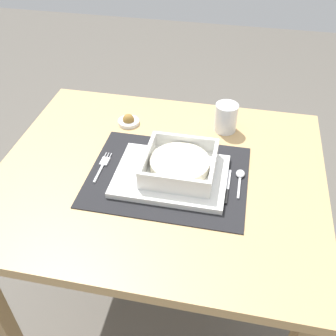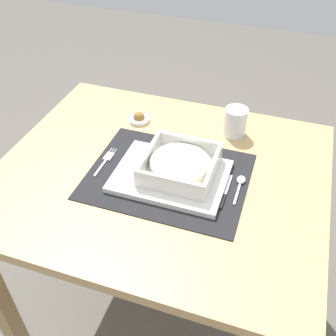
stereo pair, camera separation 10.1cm
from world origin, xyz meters
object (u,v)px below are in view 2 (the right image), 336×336
Objects in this scene: spoon at (240,183)px; condiment_saucer at (139,118)px; butter_knife at (224,193)px; porridge_bowl at (180,166)px; fork at (106,160)px; drinking_glass at (235,123)px; dining_table at (161,197)px; bread_knife at (218,183)px.

condiment_saucer is (-0.37, 0.20, 0.00)m from spoon.
porridge_bowl is at bearing 162.40° from butter_knife.
drinking_glass is at bearing 36.88° from fork.
fork is at bearing 171.16° from butter_knife.
butter_knife is at bearing -13.35° from porridge_bowl.
porridge_bowl is 0.30m from condiment_saucer.
butter_knife is at bearing -5.70° from fork.
condiment_saucer is at bearing 133.51° from porridge_bowl.
condiment_saucer is (-0.15, 0.21, 0.11)m from dining_table.
butter_knife is (-0.03, -0.05, -0.00)m from spoon.
fork is (-0.22, -0.00, -0.03)m from porridge_bowl.
fork is 0.98× the size of butter_knife.
porridge_bowl is 0.17m from spoon.
fork is at bearing -177.12° from dining_table.
spoon is at bearing 54.12° from butter_knife.
bread_knife is at bearing 0.95° from porridge_bowl.
fork is at bearing -177.46° from spoon.
bread_knife is at bearing 121.62° from butter_knife.
drinking_glass is (-0.06, 0.22, 0.03)m from spoon.
porridge_bowl reaches higher than condiment_saucer.
butter_knife is 0.04m from bread_knife.
condiment_saucer is at bearing 85.80° from fork.
drinking_glass is (-0.03, 0.28, 0.03)m from butter_knife.
porridge_bowl is at bearing -4.95° from dining_table.
dining_table is 0.20m from bread_knife.
spoon is (0.16, 0.02, -0.03)m from porridge_bowl.
porridge_bowl is at bearing -173.64° from spoon.
condiment_saucer is (-0.31, 0.22, 0.00)m from bread_knife.
butter_knife is at bearing -10.81° from dining_table.
dining_table is 10.09× the size of drinking_glass.
spoon is at bearing 13.94° from bread_knife.
condiment_saucer is at bearing 150.92° from spoon.
dining_table is 0.22m from butter_knife.
bread_knife is at bearing -1.13° from dining_table.
condiment_saucer reaches higher than spoon.
drinking_glass is at bearing 86.10° from bread_knife.
fork is at bearing 175.44° from bread_knife.
drinking_glass is 1.32× the size of condiment_saucer.
porridge_bowl is 2.77× the size of condiment_saucer.
fork is 0.35m from butter_knife.
butter_knife is (0.19, -0.04, 0.11)m from dining_table.
fork is at bearing -179.21° from porridge_bowl.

